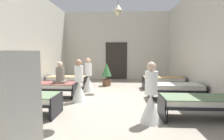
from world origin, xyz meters
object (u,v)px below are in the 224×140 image
Objects in this scene: bed_left_row_0 at (23,99)px; bed_right_row_1 at (175,87)px; nurse_near_aisle at (151,101)px; nurse_mid_aisle at (88,80)px; bed_left_row_2 at (67,79)px; nurse_far_aisle at (79,86)px; bed_left_row_1 at (51,86)px; bed_right_row_2 at (163,80)px; patient_seated_primary at (60,75)px; potted_plant at (107,73)px; bed_right_row_0 at (199,102)px.

bed_left_row_0 is 4.99m from bed_right_row_1.
nurse_mid_aisle is at bearing -87.10° from nurse_near_aisle.
bed_left_row_2 is (-4.61, 1.90, 0.00)m from bed_right_row_1.
nurse_near_aisle is at bearing 86.82° from nurse_far_aisle.
bed_left_row_1 is 1.28× the size of nurse_near_aisle.
bed_right_row_2 is 3.50m from nurse_mid_aisle.
bed_right_row_1 is 2.38× the size of patient_seated_primary.
bed_right_row_1 is 1.00× the size of bed_left_row_2.
nurse_far_aisle is at bearing -145.47° from bed_right_row_2.
nurse_mid_aisle is 1.58m from potted_plant.
patient_seated_primary reaches higher than bed_left_row_2.
nurse_far_aisle is (1.18, -0.46, 0.09)m from bed_left_row_1.
nurse_near_aisle is 3.99m from nurse_mid_aisle.
potted_plant is (1.87, 0.66, 0.25)m from bed_left_row_2.
bed_right_row_2 is at bearing -13.63° from potted_plant.
patient_seated_primary is (-0.84, -1.15, 0.34)m from nurse_mid_aisle.
potted_plant is (0.68, 1.42, 0.16)m from nurse_mid_aisle.
potted_plant reaches higher than bed_left_row_0.
bed_right_row_0 is at bearing -90.00° from bed_right_row_2.
nurse_far_aisle is (-3.44, -2.36, 0.09)m from bed_right_row_2.
nurse_near_aisle and nurse_mid_aisle have the same top height.
bed_right_row_0 is at bearing 164.17° from nurse_near_aisle.
nurse_mid_aisle is at bearing -145.01° from nurse_far_aisle.
nurse_mid_aisle is 1.00× the size of nurse_far_aisle.
bed_left_row_2 is 4.61m from bed_right_row_2.
nurse_mid_aisle reaches higher than bed_right_row_0.
nurse_far_aisle is at bearing -63.56° from bed_left_row_2.
bed_left_row_2 and bed_right_row_2 have the same top height.
bed_right_row_1 is (0.00, 1.90, 0.00)m from bed_right_row_0.
bed_right_row_0 is 3.80m from bed_right_row_2.
bed_right_row_0 is 2.38× the size of patient_seated_primary.
bed_left_row_0 is 1.90m from bed_left_row_1.
bed_left_row_2 is 2.64m from nurse_far_aisle.
nurse_near_aisle is at bearing -36.39° from patient_seated_primary.
nurse_near_aisle reaches higher than bed_left_row_2.
nurse_near_aisle is 3.74m from patient_seated_primary.
bed_left_row_2 is at bearing 90.00° from bed_left_row_0.
bed_left_row_2 is 2.38× the size of patient_seated_primary.
bed_left_row_2 is at bearing 90.00° from bed_left_row_1.
bed_left_row_0 is 2.38× the size of patient_seated_primary.
patient_seated_primary is (0.35, 1.90, 0.43)m from bed_left_row_0.
bed_right_row_1 is at bearing -149.46° from nurse_near_aisle.
bed_left_row_1 is 0.55m from patient_seated_primary.
nurse_mid_aisle is 1.86× the size of patient_seated_primary.
bed_right_row_1 is at bearing 165.22° from nurse_mid_aisle.
bed_left_row_0 is 1.58× the size of potted_plant.
bed_left_row_0 is 3.27m from nurse_mid_aisle.
bed_right_row_0 is 3.72m from nurse_far_aisle.
nurse_mid_aisle is (1.19, 1.14, 0.09)m from bed_left_row_1.
nurse_far_aisle reaches higher than bed_left_row_1.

